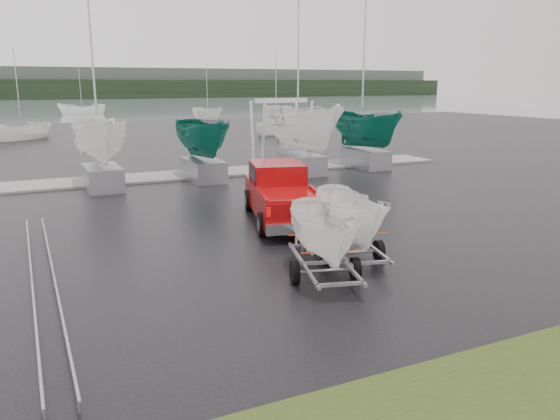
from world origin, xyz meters
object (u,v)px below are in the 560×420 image
(trailer_hitched, at_px, (325,190))
(trailer_parked, at_px, (352,176))
(pickup_truck, at_px, (280,191))
(boat_hoist, at_px, (281,124))

(trailer_hitched, relative_size, trailer_parked, 0.95)
(trailer_hitched, height_order, trailer_parked, trailer_parked)
(pickup_truck, relative_size, trailer_parked, 1.42)
(trailer_parked, relative_size, boat_hoist, 1.10)
(trailer_hitched, bearing_deg, boat_hoist, 83.42)
(trailer_hitched, xyz_separation_m, trailer_parked, (1.47, 1.02, 0.11))
(trailer_hitched, bearing_deg, pickup_truck, 90.00)
(pickup_truck, relative_size, boat_hoist, 1.56)
(trailer_parked, bearing_deg, trailer_hitched, -131.49)
(pickup_truck, bearing_deg, trailer_hitched, -90.00)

